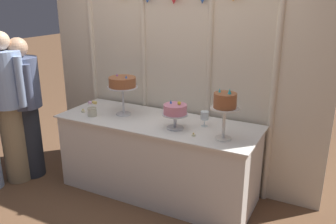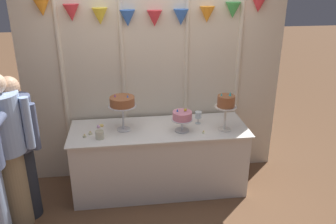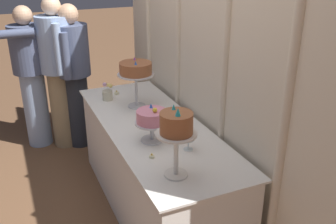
% 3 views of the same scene
% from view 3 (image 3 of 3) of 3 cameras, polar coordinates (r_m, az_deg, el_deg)
% --- Properties ---
extents(ground_plane, '(24.00, 24.00, 0.00)m').
position_cam_3_polar(ground_plane, '(3.33, -3.78, -14.58)').
color(ground_plane, brown).
extents(draped_curtain, '(3.09, 0.17, 2.45)m').
position_cam_3_polar(draped_curtain, '(2.93, 5.00, 9.01)').
color(draped_curtain, beige).
rests_on(draped_curtain, ground_plane).
extents(cake_table, '(2.02, 0.72, 0.79)m').
position_cam_3_polar(cake_table, '(3.14, -2.24, -8.43)').
color(cake_table, white).
rests_on(cake_table, ground_plane).
extents(cake_display_leftmost, '(0.31, 0.31, 0.42)m').
position_cam_3_polar(cake_display_leftmost, '(3.19, -4.88, 6.23)').
color(cake_display_leftmost, silver).
rests_on(cake_display_leftmost, cake_table).
extents(cake_display_center, '(0.24, 0.24, 0.26)m').
position_cam_3_polar(cake_display_center, '(2.64, -2.40, -1.03)').
color(cake_display_center, silver).
rests_on(cake_display_center, cake_table).
extents(cake_display_rightmost, '(0.24, 0.24, 0.45)m').
position_cam_3_polar(cake_display_rightmost, '(2.16, 1.26, -2.36)').
color(cake_display_rightmost, silver).
rests_on(cake_display_rightmost, cake_table).
extents(wine_glass, '(0.08, 0.08, 0.15)m').
position_cam_3_polar(wine_glass, '(2.55, 3.11, -3.58)').
color(wine_glass, silver).
rests_on(wine_glass, cake_table).
extents(flower_vase, '(0.09, 0.09, 0.17)m').
position_cam_3_polar(flower_vase, '(3.45, -9.08, 2.73)').
color(flower_vase, beige).
rests_on(flower_vase, cake_table).
extents(tealight_far_left, '(0.04, 0.04, 0.04)m').
position_cam_3_polar(tealight_far_left, '(3.63, -8.95, 2.97)').
color(tealight_far_left, beige).
rests_on(tealight_far_left, cake_table).
extents(tealight_near_left, '(0.04, 0.04, 0.04)m').
position_cam_3_polar(tealight_near_left, '(3.60, -7.75, 2.85)').
color(tealight_near_left, beige).
rests_on(tealight_near_left, cake_table).
extents(tealight_near_right, '(0.04, 0.04, 0.03)m').
position_cam_3_polar(tealight_near_right, '(2.49, -2.46, -6.69)').
color(tealight_near_right, beige).
rests_on(tealight_near_right, cake_table).
extents(guest_man_dark_suit, '(0.53, 0.37, 1.63)m').
position_cam_3_polar(guest_man_dark_suit, '(4.19, -16.16, 6.24)').
color(guest_man_dark_suit, '#9E8966').
rests_on(guest_man_dark_suit, ground_plane).
extents(guest_man_pink_jacket, '(0.48, 0.47, 1.55)m').
position_cam_3_polar(guest_man_pink_jacket, '(4.16, -13.95, 5.77)').
color(guest_man_pink_jacket, '#282D38').
rests_on(guest_man_pink_jacket, ground_plane).
extents(guest_girl_blue_dress, '(0.50, 0.60, 1.53)m').
position_cam_3_polar(guest_girl_blue_dress, '(4.30, -19.97, 5.53)').
color(guest_girl_blue_dress, '#93ADD6').
rests_on(guest_girl_blue_dress, ground_plane).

